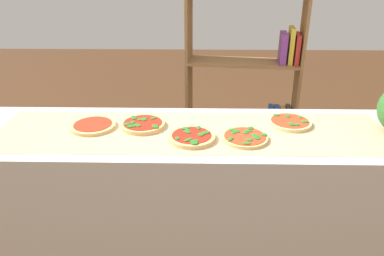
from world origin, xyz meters
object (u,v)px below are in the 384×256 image
object	(u,v)px
pizza_spinach_4	(290,122)
bookshelf	(253,106)
pizza_spinach_1	(143,124)
pizza_spinach_3	(245,137)
pizza_spinach_2	(192,137)
pizza_plain_0	(93,126)

from	to	relation	value
pizza_spinach_4	bookshelf	world-z (taller)	bookshelf
pizza_spinach_1	pizza_spinach_4	xyz separation A→B (m)	(0.79, 0.05, -0.00)
pizza_spinach_3	pizza_spinach_2	bearing A→B (deg)	-179.29
pizza_spinach_1	bookshelf	size ratio (longest dim) A/B	0.15
pizza_spinach_3	pizza_plain_0	bearing A→B (deg)	170.93
pizza_spinach_3	pizza_spinach_1	bearing A→B (deg)	165.09
pizza_plain_0	pizza_spinach_3	distance (m)	0.80
pizza_spinach_1	bookshelf	world-z (taller)	bookshelf
pizza_spinach_2	bookshelf	xyz separation A→B (m)	(0.45, 0.96, -0.21)
pizza_spinach_1	pizza_spinach_2	world-z (taller)	pizza_spinach_1
pizza_spinach_2	pizza_spinach_4	size ratio (longest dim) A/B	1.01
pizza_plain_0	bookshelf	xyz separation A→B (m)	(0.97, 0.83, -0.20)
bookshelf	pizza_spinach_4	bearing A→B (deg)	-84.18
pizza_spinach_2	pizza_spinach_4	xyz separation A→B (m)	(0.53, 0.19, -0.00)
pizza_plain_0	bookshelf	size ratio (longest dim) A/B	0.15
pizza_plain_0	pizza_spinach_3	world-z (taller)	pizza_spinach_3
pizza_spinach_1	bookshelf	distance (m)	1.10
pizza_spinach_1	pizza_spinach_2	xyz separation A→B (m)	(0.26, -0.14, -0.00)
pizza_spinach_4	bookshelf	distance (m)	0.80
pizza_spinach_1	pizza_spinach_3	bearing A→B (deg)	-14.91
pizza_plain_0	pizza_spinach_1	size ratio (longest dim) A/B	1.02
bookshelf	pizza_spinach_1	bearing A→B (deg)	-131.16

